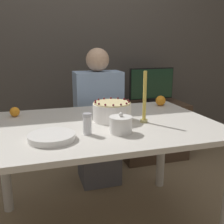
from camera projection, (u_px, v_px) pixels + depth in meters
The scene contains 12 objects.
wall_behind at pixel (68, 37), 2.77m from camera, with size 8.00×0.05×2.60m.
dining_table at pixel (103, 141), 1.63m from camera, with size 1.38×0.95×0.76m.
cake at pixel (112, 111), 1.64m from camera, with size 0.24×0.24×0.13m.
sugar_bowl at pixel (121, 125), 1.41m from camera, with size 0.13×0.13×0.11m.
sugar_shaker at pixel (87, 124), 1.38m from camera, with size 0.05×0.05×0.12m.
plate_stack at pixel (52, 137), 1.31m from camera, with size 0.24×0.24×0.03m.
candle at pixel (144, 102), 1.59m from camera, with size 0.05×0.05×0.31m.
orange_fruit_0 at pixel (161, 101), 2.06m from camera, with size 0.08×0.08×0.08m.
orange_fruit_1 at pixel (15, 112), 1.74m from camera, with size 0.06×0.06×0.06m.
person_man_blue_shirt at pixel (98, 126), 2.33m from camera, with size 0.40×0.34×1.20m.
side_cabinet at pixel (150, 129), 2.95m from camera, with size 0.70×0.56×0.61m.
tv_monitor at pixel (152, 85), 2.83m from camera, with size 0.51×0.10×0.38m.
Camera 1 is at (-0.39, -1.49, 1.21)m, focal length 42.00 mm.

